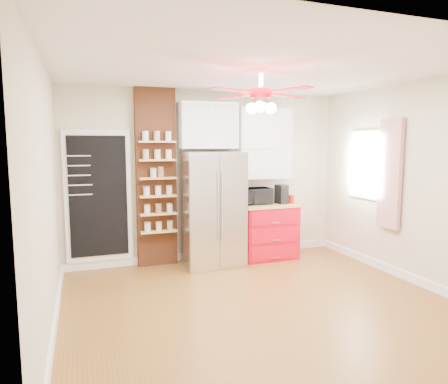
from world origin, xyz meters
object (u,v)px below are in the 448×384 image
object	(u,v)px
coffee_maker	(281,194)
canister_left	(291,199)
toaster_oven	(256,196)
ceiling_fan	(261,94)
pantry_jar_oats	(153,173)
fridge	(212,209)
red_cabinet	(267,230)

from	to	relation	value
coffee_maker	canister_left	xyz separation A→B (m)	(0.16, -0.03, -0.09)
toaster_oven	ceiling_fan	bearing A→B (deg)	-113.98
pantry_jar_oats	fridge	bearing A→B (deg)	-9.50
red_cabinet	coffee_maker	xyz separation A→B (m)	(0.21, -0.08, 0.60)
red_cabinet	canister_left	xyz separation A→B (m)	(0.37, -0.11, 0.52)
red_cabinet	coffee_maker	world-z (taller)	coffee_maker
fridge	pantry_jar_oats	xyz separation A→B (m)	(-0.87, 0.14, 0.56)
fridge	canister_left	distance (m)	1.34
toaster_oven	canister_left	size ratio (longest dim) A/B	3.44
fridge	coffee_maker	world-z (taller)	fridge
ceiling_fan	pantry_jar_oats	world-z (taller)	ceiling_fan
red_cabinet	coffee_maker	bearing A→B (deg)	-20.93
fridge	toaster_oven	distance (m)	0.78
ceiling_fan	coffee_maker	bearing A→B (deg)	54.70
ceiling_fan	pantry_jar_oats	xyz separation A→B (m)	(-0.92, 1.77, -0.99)
toaster_oven	canister_left	xyz separation A→B (m)	(0.58, -0.11, -0.06)
fridge	canister_left	world-z (taller)	fridge
toaster_oven	coffee_maker	xyz separation A→B (m)	(0.42, -0.08, 0.02)
ceiling_fan	canister_left	bearing A→B (deg)	50.57
toaster_oven	red_cabinet	bearing A→B (deg)	-1.78
fridge	pantry_jar_oats	distance (m)	1.04
red_cabinet	toaster_oven	size ratio (longest dim) A/B	1.98
ceiling_fan	coffee_maker	distance (m)	2.39
toaster_oven	coffee_maker	bearing A→B (deg)	-12.35
fridge	toaster_oven	bearing A→B (deg)	3.96
ceiling_fan	canister_left	world-z (taller)	ceiling_fan
coffee_maker	canister_left	size ratio (longest dim) A/B	2.24
red_cabinet	ceiling_fan	world-z (taller)	ceiling_fan
ceiling_fan	pantry_jar_oats	distance (m)	2.23
canister_left	pantry_jar_oats	xyz separation A→B (m)	(-2.21, 0.21, 0.47)
red_cabinet	ceiling_fan	bearing A→B (deg)	-118.71
pantry_jar_oats	red_cabinet	bearing A→B (deg)	-2.96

